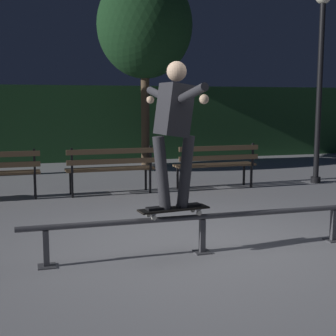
% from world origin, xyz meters
% --- Properties ---
extents(ground_plane, '(90.00, 90.00, 0.00)m').
position_xyz_m(ground_plane, '(0.00, 0.00, 0.00)').
color(ground_plane, '#99999E').
extents(hedge_backdrop, '(24.00, 1.20, 2.12)m').
position_xyz_m(hedge_backdrop, '(0.00, 8.97, 1.06)').
color(hedge_backdrop, '#234C28').
rests_on(hedge_backdrop, ground).
extents(grind_rail, '(3.95, 0.18, 0.44)m').
position_xyz_m(grind_rail, '(0.00, -0.19, 0.34)').
color(grind_rail, '#47474C').
rests_on(grind_rail, ground).
extents(skateboard, '(0.80, 0.31, 0.09)m').
position_xyz_m(skateboard, '(-0.33, -0.19, 0.51)').
color(skateboard, black).
rests_on(skateboard, grind_rail).
extents(skateboarder, '(0.63, 1.40, 1.56)m').
position_xyz_m(skateboarder, '(-0.33, -0.19, 1.45)').
color(skateboarder, black).
rests_on(skateboarder, skateboard).
extents(park_bench_left_center, '(1.61, 0.45, 0.88)m').
position_xyz_m(park_bench_left_center, '(-0.42, 3.43, 0.54)').
color(park_bench_left_center, black).
rests_on(park_bench_left_center, ground).
extents(park_bench_right_center, '(1.61, 0.45, 0.88)m').
position_xyz_m(park_bench_right_center, '(1.61, 3.43, 0.54)').
color(park_bench_right_center, black).
rests_on(park_bench_right_center, ground).
extents(tree_behind_benches, '(2.47, 2.47, 4.98)m').
position_xyz_m(tree_behind_benches, '(1.15, 7.36, 3.61)').
color(tree_behind_benches, brown).
rests_on(tree_behind_benches, ground).
extents(lamp_post_right, '(0.32, 0.32, 3.90)m').
position_xyz_m(lamp_post_right, '(3.87, 3.55, 2.48)').
color(lamp_post_right, black).
rests_on(lamp_post_right, ground).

